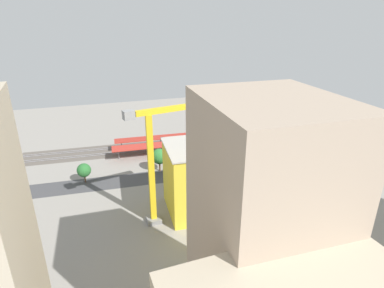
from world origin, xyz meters
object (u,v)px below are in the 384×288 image
(platform_canopy_far, at_px, (179,136))
(construction_building, at_px, (223,176))
(passenger_coach, at_px, (285,124))
(parked_car_0, at_px, (256,167))
(parked_car_1, at_px, (238,169))
(parked_car_3, at_px, (197,175))
(street_tree_2, at_px, (84,170))
(locomotive, at_px, (236,132))
(tower_crane, at_px, (155,159))
(street_tree_3, at_px, (159,156))
(box_truck_0, at_px, (206,178))
(street_tree_1, at_px, (256,145))
(parked_car_4, at_px, (177,178))
(parked_car_2, at_px, (218,171))
(traffic_light, at_px, (235,151))
(platform_canopy_near, at_px, (175,143))
(street_tree_0, at_px, (201,152))

(platform_canopy_far, xyz_separation_m, construction_building, (0.12, 45.74, 4.89))
(passenger_coach, height_order, parked_car_0, passenger_coach)
(parked_car_1, distance_m, parked_car_3, 14.55)
(parked_car_3, relative_size, street_tree_2, 0.71)
(platform_canopy_far, distance_m, passenger_coach, 50.64)
(locomotive, distance_m, tower_crane, 69.66)
(locomotive, bearing_deg, parked_car_3, 48.42)
(platform_canopy_far, xyz_separation_m, street_tree_3, (12.19, 19.87, 1.12))
(locomotive, xyz_separation_m, street_tree_3, (38.51, 23.46, 3.57))
(tower_crane, xyz_separation_m, box_truck_0, (-18.34, -14.82, -15.57))
(street_tree_1, bearing_deg, construction_building, 47.33)
(tower_crane, bearing_deg, locomotive, -131.27)
(parked_car_1, relative_size, parked_car_4, 0.96)
(parked_car_1, distance_m, construction_building, 23.44)
(locomotive, relative_size, parked_car_1, 3.24)
(street_tree_1, xyz_separation_m, street_tree_3, (35.24, -0.73, -0.25))
(parked_car_2, relative_size, parked_car_3, 1.02)
(construction_building, bearing_deg, parked_car_0, -135.72)
(locomotive, relative_size, box_truck_0, 1.40)
(parked_car_3, distance_m, street_tree_2, 35.64)
(tower_crane, bearing_deg, parked_car_1, -148.50)
(passenger_coach, distance_m, traffic_light, 42.79)
(parked_car_2, xyz_separation_m, street_tree_1, (-17.03, -6.97, 4.82))
(tower_crane, xyz_separation_m, street_tree_2, (17.85, -26.71, -13.11))
(parked_car_0, distance_m, parked_car_3, 20.84)
(platform_canopy_far, height_order, parked_car_1, platform_canopy_far)
(parked_car_2, relative_size, box_truck_0, 0.46)
(passenger_coach, height_order, street_tree_3, street_tree_3)
(platform_canopy_far, xyz_separation_m, parked_car_3, (1.56, 27.84, -3.44))
(platform_canopy_near, xyz_separation_m, construction_building, (-3.41, 38.54, 4.99))
(street_tree_0, bearing_deg, street_tree_1, 176.45)
(platform_canopy_far, distance_m, parked_car_1, 31.22)
(locomotive, xyz_separation_m, street_tree_0, (23.56, 22.92, 3.11))
(locomotive, bearing_deg, passenger_coach, -179.99)
(locomotive, height_order, street_tree_3, street_tree_3)
(street_tree_0, height_order, street_tree_3, street_tree_3)
(construction_building, relative_size, street_tree_0, 4.18)
(street_tree_3, bearing_deg, tower_crane, 77.17)
(platform_canopy_far, distance_m, parked_car_3, 28.09)
(construction_building, height_order, box_truck_0, construction_building)
(platform_canopy_near, relative_size, street_tree_1, 5.80)
(street_tree_3, xyz_separation_m, traffic_light, (-27.33, 0.61, -1.23))
(parked_car_3, bearing_deg, street_tree_1, -163.60)
(parked_car_1, distance_m, parked_car_4, 21.27)
(parked_car_2, bearing_deg, platform_canopy_far, -77.68)
(parked_car_2, distance_m, street_tree_3, 20.29)
(parked_car_1, distance_m, parked_car_2, 7.00)
(box_truck_0, bearing_deg, tower_crane, 38.93)
(street_tree_3, bearing_deg, street_tree_1, 178.82)
(passenger_coach, relative_size, parked_car_1, 3.81)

